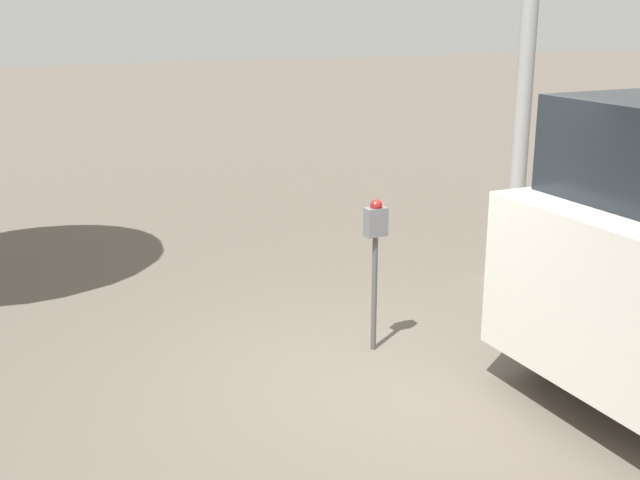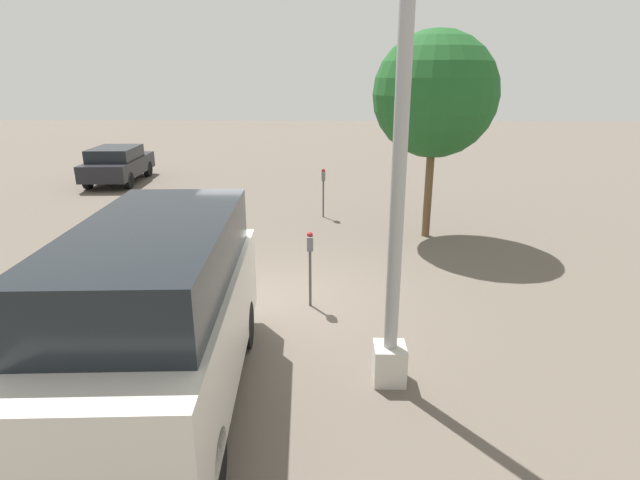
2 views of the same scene
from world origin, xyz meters
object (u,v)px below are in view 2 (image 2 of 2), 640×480
Objects in this scene: parking_meter_near at (310,252)px; street_tree at (435,95)px; parked_van at (159,314)px; parking_meter_far at (323,182)px; car_distant at (118,164)px; lamp_post at (397,207)px.

street_tree reaches higher than parking_meter_near.
street_tree is (-7.28, 4.68, 2.33)m from parked_van.
street_tree is (1.80, 2.76, 2.54)m from parking_meter_far.
street_tree is at bearing -124.52° from car_distant.
street_tree reaches higher than car_distant.
lamp_post reaches higher than parked_van.
lamp_post is 1.30× the size of street_tree.
parking_meter_far is 0.22× the size of lamp_post.
parking_meter_far reaches higher than parking_meter_near.
parking_meter_far is (-6.14, 0.18, 0.02)m from parking_meter_near.
car_distant is at bearing -147.76° from parking_meter_near.
lamp_post is at bearing -14.57° from street_tree.
lamp_post is 3.23m from parked_van.
parked_van is at bearing -79.32° from lamp_post.
parking_meter_near is 5.83m from street_tree.
parking_meter_far is 0.30× the size of parked_van.
street_tree is at bearing 165.43° from lamp_post.
street_tree is at bearing 144.67° from parked_van.
parking_meter_near is 0.98× the size of parking_meter_far.
lamp_post is 7.04m from street_tree.
car_distant is at bearing -124.97° from parking_meter_far.
lamp_post reaches higher than parking_meter_near.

